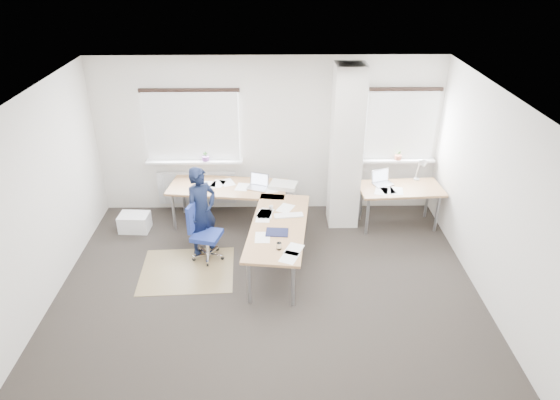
{
  "coord_description": "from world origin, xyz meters",
  "views": [
    {
      "loc": [
        0.08,
        -5.73,
        4.5
      ],
      "look_at": [
        0.19,
        0.9,
        0.99
      ],
      "focal_mm": 32.0,
      "sensor_mm": 36.0,
      "label": 1
    }
  ],
  "objects_px": {
    "desk_main": "(255,206)",
    "task_chair": "(205,243)",
    "desk_side": "(400,190)",
    "person": "(202,211)"
  },
  "relations": [
    {
      "from": "desk_main",
      "to": "task_chair",
      "type": "relative_size",
      "value": 3.05
    },
    {
      "from": "desk_side",
      "to": "person",
      "type": "xyz_separation_m",
      "value": [
        -3.28,
        -0.78,
        0.05
      ]
    },
    {
      "from": "desk_side",
      "to": "task_chair",
      "type": "distance_m",
      "value": 3.4
    },
    {
      "from": "task_chair",
      "to": "person",
      "type": "height_order",
      "value": "person"
    },
    {
      "from": "desk_main",
      "to": "desk_side",
      "type": "xyz_separation_m",
      "value": [
        2.47,
        0.56,
        -0.01
      ]
    },
    {
      "from": "desk_side",
      "to": "person",
      "type": "relative_size",
      "value": 0.99
    },
    {
      "from": "task_chair",
      "to": "person",
      "type": "xyz_separation_m",
      "value": [
        -0.04,
        0.19,
        0.47
      ]
    },
    {
      "from": "desk_main",
      "to": "desk_side",
      "type": "height_order",
      "value": "desk_side"
    },
    {
      "from": "desk_main",
      "to": "person",
      "type": "relative_size",
      "value": 1.97
    },
    {
      "from": "desk_side",
      "to": "task_chair",
      "type": "height_order",
      "value": "desk_side"
    }
  ]
}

